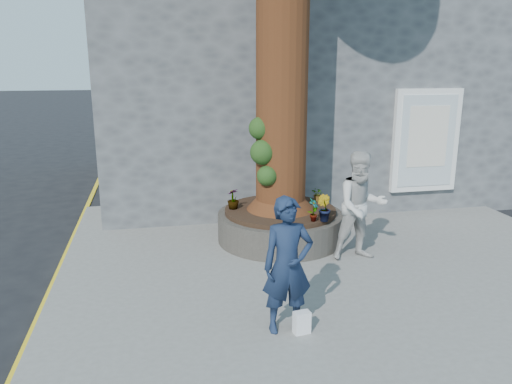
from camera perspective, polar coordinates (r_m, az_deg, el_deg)
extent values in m
plane|color=black|center=(7.46, 0.53, -11.89)|extent=(120.00, 120.00, 0.00)
cube|color=slate|center=(8.71, 8.90, -7.63)|extent=(9.00, 8.00, 0.12)
cube|color=yellow|center=(8.39, -22.20, -9.90)|extent=(0.10, 30.00, 0.01)
cube|color=#4A4C4F|center=(14.28, 4.38, 13.24)|extent=(10.00, 8.00, 6.00)
cube|color=white|center=(11.35, 18.83, 5.57)|extent=(1.50, 0.12, 2.20)
cube|color=silver|center=(11.30, 18.98, 5.52)|extent=(1.25, 0.04, 1.95)
cube|color=silver|center=(11.26, 19.07, 6.00)|extent=(0.90, 0.02, 1.30)
cylinder|color=black|center=(9.29, 2.76, -3.92)|extent=(2.30, 2.30, 0.52)
cylinder|color=black|center=(9.20, 2.79, -2.15)|extent=(2.04, 2.04, 0.08)
cone|color=#422210|center=(9.09, 2.82, 0.20)|extent=(1.24, 1.24, 0.70)
sphere|color=#1F3C14|center=(8.66, 0.76, 4.57)|extent=(0.44, 0.44, 0.44)
sphere|color=#1F3C14|center=(8.65, 1.29, 1.86)|extent=(0.36, 0.36, 0.36)
sphere|color=#1F3C14|center=(8.71, 0.47, 7.29)|extent=(0.40, 0.40, 0.40)
imported|color=#16233D|center=(6.05, 3.64, -8.38)|extent=(0.62, 0.41, 1.70)
imported|color=beige|center=(8.39, 11.92, -1.61)|extent=(0.90, 0.70, 1.83)
cube|color=white|center=(6.30, 5.26, -14.62)|extent=(0.22, 0.15, 0.28)
imported|color=gray|center=(8.45, 6.59, -2.05)|extent=(0.25, 0.25, 0.41)
imported|color=gray|center=(8.50, 7.75, -1.84)|extent=(0.31, 0.32, 0.45)
imported|color=gray|center=(9.13, -2.63, -0.78)|extent=(0.29, 0.29, 0.38)
imported|color=gray|center=(9.73, 7.11, -0.26)|extent=(0.30, 0.31, 0.26)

